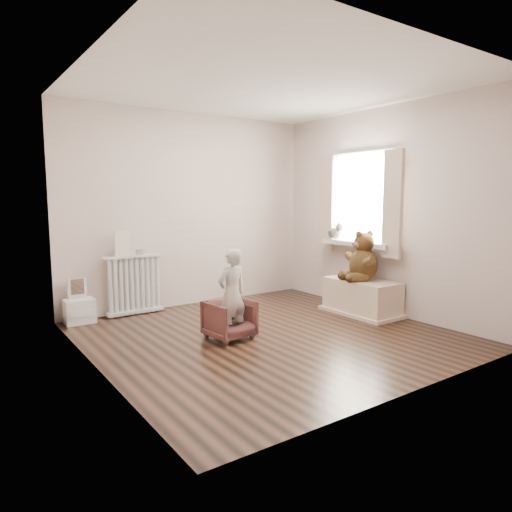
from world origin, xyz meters
TOP-DOWN VIEW (x-y plane):
  - floor at (0.00, 0.00)m, footprint 3.60×3.60m
  - ceiling at (0.00, 0.00)m, footprint 3.60×3.60m
  - back_wall at (0.00, 1.80)m, footprint 3.60×0.02m
  - front_wall at (0.00, -1.80)m, footprint 3.60×0.02m
  - left_wall at (-1.80, 0.00)m, footprint 0.02×3.60m
  - right_wall at (1.80, 0.00)m, footprint 0.02×3.60m
  - window at (1.76, 0.30)m, footprint 0.03×0.90m
  - window_sill at (1.67, 0.30)m, footprint 0.22×1.10m
  - curtain_left at (1.65, -0.27)m, footprint 0.06×0.26m
  - curtain_right at (1.65, 0.87)m, footprint 0.06×0.26m
  - radiator at (-0.86, 1.68)m, footprint 0.72×0.14m
  - paper_doll at (-1.00, 1.68)m, footprint 0.18×0.02m
  - tin_a at (-0.78, 1.68)m, footprint 0.11×0.11m
  - toy_vanity at (-1.55, 1.65)m, footprint 0.33×0.24m
  - armchair at (-0.41, 0.13)m, footprint 0.48×0.49m
  - child at (-0.41, 0.08)m, footprint 0.36×0.26m
  - toy_bench at (1.52, 0.06)m, footprint 0.49×0.93m
  - teddy_bear at (1.51, 0.04)m, footprint 0.58×0.50m
  - plush_cat at (1.66, 0.70)m, footprint 0.26×0.32m

SIDE VIEW (x-z plane):
  - floor at x=0.00m, z-range -0.01..0.01m
  - toy_bench at x=1.52m, z-range -0.02..0.42m
  - armchair at x=-0.41m, z-range 0.00..0.41m
  - toy_vanity at x=-1.55m, z-range 0.01..0.54m
  - radiator at x=-0.86m, z-range 0.01..0.77m
  - child at x=-0.41m, z-range 0.02..0.96m
  - teddy_bear at x=1.51m, z-range 0.36..0.98m
  - tin_a at x=-0.78m, z-range 0.76..0.82m
  - window_sill at x=1.67m, z-range 0.84..0.90m
  - paper_doll at x=-1.00m, z-range 0.76..1.06m
  - plush_cat at x=1.66m, z-range 0.88..1.12m
  - back_wall at x=0.00m, z-range 0.00..2.60m
  - front_wall at x=0.00m, z-range 0.00..2.60m
  - left_wall at x=-1.80m, z-range 0.00..2.60m
  - right_wall at x=1.80m, z-range 0.00..2.60m
  - curtain_left at x=1.65m, z-range 0.74..2.04m
  - curtain_right at x=1.65m, z-range 0.74..2.04m
  - window at x=1.76m, z-range 0.90..2.00m
  - ceiling at x=0.00m, z-range 2.60..2.60m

